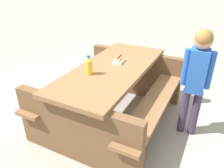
{
  "coord_description": "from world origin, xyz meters",
  "views": [
    {
      "loc": [
        -2.08,
        -1.24,
        1.8
      ],
      "look_at": [
        0.0,
        0.0,
        0.52
      ],
      "focal_mm": 35.58,
      "sensor_mm": 36.0,
      "label": 1
    }
  ],
  "objects": [
    {
      "name": "soda_bottle",
      "position": [
        -0.29,
        0.12,
        0.85
      ],
      "size": [
        0.08,
        0.08,
        0.22
      ],
      "color": "yellow",
      "rests_on": "picnic_table"
    },
    {
      "name": "ground_plane",
      "position": [
        0.0,
        0.0,
        0.0
      ],
      "size": [
        30.0,
        30.0,
        0.0
      ],
      "primitive_type": "plane",
      "color": "gray",
      "rests_on": "ground"
    },
    {
      "name": "child_in_coat",
      "position": [
        0.24,
        -0.92,
        0.81
      ],
      "size": [
        0.21,
        0.31,
        1.27
      ],
      "color": "#3F334C",
      "rests_on": "ground"
    },
    {
      "name": "hotdog_tray",
      "position": [
        0.18,
        0.01,
        0.78
      ],
      "size": [
        0.2,
        0.14,
        0.08
      ],
      "color": "white",
      "rests_on": "picnic_table"
    },
    {
      "name": "picnic_table",
      "position": [
        0.0,
        0.0,
        0.44
      ],
      "size": [
        1.89,
        1.52,
        0.75
      ],
      "color": "brown",
      "rests_on": "ground"
    }
  ]
}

